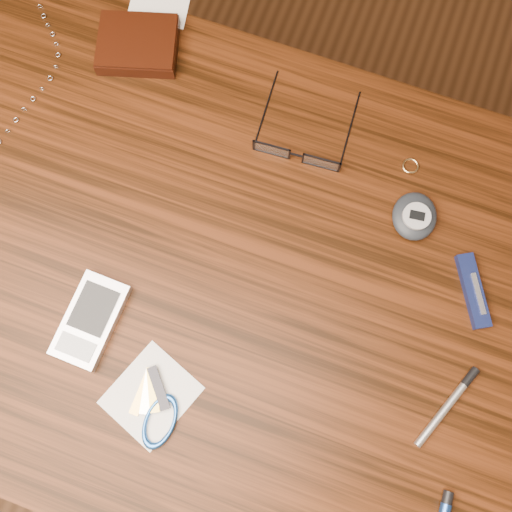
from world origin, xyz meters
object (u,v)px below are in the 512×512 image
(eyeglasses, at_px, (298,152))
(pocket_knife, at_px, (473,291))
(desk, at_px, (216,283))
(wallet_and_card, at_px, (138,44))
(pda_phone, at_px, (90,320))
(notepad_keys, at_px, (156,408))
(silver_pen, at_px, (452,401))
(pedometer, at_px, (415,216))

(eyeglasses, xyz_separation_m, pocket_knife, (0.28, -0.10, -0.01))
(pocket_knife, bearing_deg, desk, -165.22)
(wallet_and_card, bearing_deg, pda_phone, -75.86)
(notepad_keys, bearing_deg, wallet_and_card, 115.20)
(wallet_and_card, xyz_separation_m, eyeglasses, (0.27, -0.08, 0.00))
(desk, height_order, pda_phone, pda_phone)
(eyeglasses, bearing_deg, wallet_and_card, 163.48)
(eyeglasses, height_order, silver_pen, eyeglasses)
(pedometer, distance_m, notepad_keys, 0.42)
(desk, bearing_deg, silver_pen, -9.19)
(pedometer, bearing_deg, pocket_knife, -34.55)
(desk, height_order, silver_pen, silver_pen)
(pda_phone, height_order, silver_pen, pda_phone)
(desk, bearing_deg, pedometer, 34.16)
(pedometer, bearing_deg, wallet_and_card, 165.60)
(wallet_and_card, distance_m, pedometer, 0.46)
(pda_phone, bearing_deg, pocket_knife, 24.51)
(pedometer, bearing_deg, desk, -145.84)
(desk, bearing_deg, pda_phone, -135.13)
(desk, height_order, pocket_knife, pocket_knife)
(eyeglasses, bearing_deg, desk, -105.97)
(wallet_and_card, distance_m, pda_phone, 0.40)
(notepad_keys, bearing_deg, pocket_knife, 39.99)
(desk, distance_m, wallet_and_card, 0.37)
(desk, relative_size, notepad_keys, 7.89)
(pda_phone, height_order, pocket_knife, pda_phone)
(desk, xyz_separation_m, eyeglasses, (0.05, 0.19, 0.11))
(desk, height_order, eyeglasses, eyeglasses)
(silver_pen, bearing_deg, pocket_knife, 94.34)
(notepad_keys, relative_size, silver_pen, 1.08)
(pedometer, distance_m, pocket_knife, 0.12)
(pedometer, xyz_separation_m, notepad_keys, (-0.23, -0.35, -0.01))
(wallet_and_card, relative_size, eyeglasses, 1.21)
(pda_phone, relative_size, pocket_knife, 1.21)
(desk, distance_m, eyeglasses, 0.23)
(pedometer, height_order, notepad_keys, pedometer)
(desk, distance_m, pocket_knife, 0.36)
(wallet_and_card, height_order, pda_phone, wallet_and_card)
(pocket_knife, bearing_deg, pedometer, 145.45)
(wallet_and_card, bearing_deg, notepad_keys, -64.80)
(eyeglasses, height_order, pda_phone, eyeglasses)
(eyeglasses, xyz_separation_m, silver_pen, (0.29, -0.25, -0.01))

